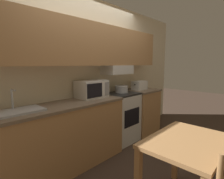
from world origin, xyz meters
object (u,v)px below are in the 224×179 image
object	(u,v)px
toaster	(139,85)
dining_table	(187,152)
sink_basin	(17,111)
microwave	(92,89)
stove_range	(121,117)
cooking_pot	(122,89)

from	to	relation	value
toaster	dining_table	world-z (taller)	toaster
sink_basin	dining_table	xyz separation A→B (m)	(1.01, -1.50, -0.33)
microwave	dining_table	bearing A→B (deg)	-95.05
stove_range	dining_table	xyz separation A→B (m)	(-0.79, -1.51, 0.15)
microwave	toaster	size ratio (longest dim) A/B	1.43
stove_range	dining_table	world-z (taller)	stove_range
stove_range	sink_basin	world-z (taller)	sink_basin
toaster	dining_table	bearing A→B (deg)	-132.38
stove_range	cooking_pot	bearing A→B (deg)	33.54
dining_table	microwave	bearing A→B (deg)	84.95
stove_range	microwave	size ratio (longest dim) A/B	1.96
microwave	dining_table	world-z (taller)	microwave
stove_range	dining_table	bearing A→B (deg)	-117.55
microwave	sink_basin	world-z (taller)	microwave
stove_range	sink_basin	xyz separation A→B (m)	(-1.80, -0.02, 0.48)
cooking_pot	toaster	bearing A→B (deg)	-2.50
microwave	toaster	distance (m)	1.25
microwave	toaster	world-z (taller)	microwave
stove_range	microwave	distance (m)	0.89
cooking_pot	sink_basin	size ratio (longest dim) A/B	0.60
cooking_pot	toaster	xyz separation A→B (m)	(0.55, -0.02, 0.02)
cooking_pot	sink_basin	xyz separation A→B (m)	(-1.85, -0.05, -0.05)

